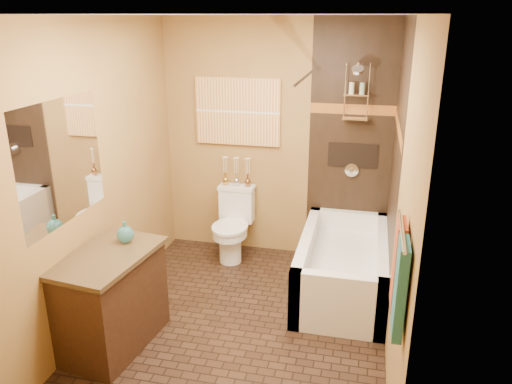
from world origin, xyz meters
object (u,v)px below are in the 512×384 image
(sunset_painting, at_px, (238,112))
(toilet, at_px, (233,224))
(vanity, at_px, (111,300))
(bathtub, at_px, (343,270))

(sunset_painting, distance_m, toilet, 1.19)
(toilet, distance_m, vanity, 1.77)
(toilet, relative_size, vanity, 0.79)
(toilet, bearing_deg, sunset_painting, 90.40)
(sunset_painting, bearing_deg, bathtub, -31.04)
(bathtub, bearing_deg, sunset_painting, 148.96)
(vanity, bearing_deg, bathtub, 42.61)
(sunset_painting, height_order, vanity, sunset_painting)
(sunset_painting, height_order, bathtub, sunset_painting)
(vanity, bearing_deg, toilet, 80.15)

